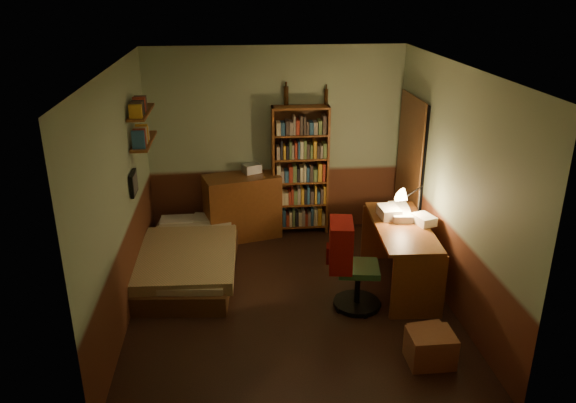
{
  "coord_description": "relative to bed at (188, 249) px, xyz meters",
  "views": [
    {
      "loc": [
        -0.56,
        -5.5,
        3.39
      ],
      "look_at": [
        0.0,
        0.25,
        1.1
      ],
      "focal_mm": 35.0,
      "sensor_mm": 36.0,
      "label": 1
    }
  ],
  "objects": [
    {
      "name": "wall_shelf_upper",
      "position": [
        -0.45,
        0.31,
        1.64
      ],
      "size": [
        0.2,
        0.9,
        0.03
      ],
      "primitive_type": "cube",
      "color": "#613215",
      "rests_on": "wall_left"
    },
    {
      "name": "framed_picture",
      "position": [
        -0.53,
        -0.19,
        0.94
      ],
      "size": [
        0.04,
        0.32,
        0.26
      ],
      "primitive_type": "cube",
      "color": "black",
      "rests_on": "wall_left"
    },
    {
      "name": "wall_front",
      "position": [
        1.19,
        -2.8,
        0.99
      ],
      "size": [
        3.5,
        0.02,
        2.6
      ],
      "primitive_type": "cube",
      "color": "gray",
      "rests_on": "ground"
    },
    {
      "name": "wall_back",
      "position": [
        1.19,
        1.22,
        0.99
      ],
      "size": [
        3.5,
        0.02,
        2.6
      ],
      "primitive_type": "cube",
      "color": "gray",
      "rests_on": "ground"
    },
    {
      "name": "red_jacket",
      "position": [
        1.66,
        -0.85,
        0.96
      ],
      "size": [
        0.39,
        0.5,
        0.53
      ],
      "primitive_type": "cube",
      "rotation": [
        0.0,
        0.0,
        -0.38
      ],
      "color": "maroon",
      "rests_on": "office_chair"
    },
    {
      "name": "paper_stack",
      "position": [
        2.75,
        -0.57,
        0.52
      ],
      "size": [
        0.26,
        0.31,
        0.1
      ],
      "primitive_type": "cube",
      "rotation": [
        0.0,
        0.0,
        0.33
      ],
      "color": "silver",
      "rests_on": "desk"
    },
    {
      "name": "mini_stereo",
      "position": [
        0.85,
        1.1,
        0.65
      ],
      "size": [
        0.28,
        0.26,
        0.12
      ],
      "primitive_type": "cube",
      "rotation": [
        0.0,
        0.0,
        0.42
      ],
      "color": "#B2B2B7",
      "rests_on": "dresser"
    },
    {
      "name": "bookshelf",
      "position": [
        1.51,
        1.06,
        0.61
      ],
      "size": [
        0.78,
        0.24,
        1.82
      ],
      "primitive_type": "cube",
      "rotation": [
        0.0,
        0.0,
        -0.0
      ],
      "color": "#613215",
      "rests_on": "ground"
    },
    {
      "name": "bottle_left",
      "position": [
        1.33,
        1.17,
        1.64
      ],
      "size": [
        0.08,
        0.08,
        0.25
      ],
      "primitive_type": "cylinder",
      "rotation": [
        0.0,
        0.0,
        0.32
      ],
      "color": "black",
      "rests_on": "bookshelf"
    },
    {
      "name": "wall_left",
      "position": [
        -0.57,
        -0.79,
        0.99
      ],
      "size": [
        0.02,
        4.0,
        2.6
      ],
      "primitive_type": "cube",
      "color": "gray",
      "rests_on": "ground"
    },
    {
      "name": "office_chair",
      "position": [
        1.91,
        -0.99,
        0.2
      ],
      "size": [
        0.56,
        0.51,
        1.01
      ],
      "primitive_type": "cube",
      "rotation": [
        0.0,
        0.0,
        -0.15
      ],
      "color": "#29552E",
      "rests_on": "ground"
    },
    {
      "name": "cardboard_box_a",
      "position": [
        2.39,
        -2.03,
        -0.15
      ],
      "size": [
        0.43,
        0.34,
        0.32
      ],
      "primitive_type": "cube",
      "rotation": [
        0.0,
        0.0,
        0.01
      ],
      "color": "brown",
      "rests_on": "ground"
    },
    {
      "name": "door_trim",
      "position": [
        2.88,
        0.51,
        0.69
      ],
      "size": [
        0.02,
        0.98,
        2.08
      ],
      "primitive_type": "cube",
      "color": "#442814",
      "rests_on": "ground"
    },
    {
      "name": "cardboard_box_b",
      "position": [
        2.43,
        -1.86,
        -0.18
      ],
      "size": [
        0.38,
        0.33,
        0.25
      ],
      "primitive_type": "cube",
      "rotation": [
        0.0,
        0.0,
        0.12
      ],
      "color": "brown",
      "rests_on": "ground"
    },
    {
      "name": "bottle_right",
      "position": [
        1.87,
        1.17,
        1.62
      ],
      "size": [
        0.07,
        0.07,
        0.21
      ],
      "primitive_type": "cylinder",
      "rotation": [
        0.0,
        0.0,
        -0.34
      ],
      "color": "black",
      "rests_on": "bookshelf"
    },
    {
      "name": "ceiling",
      "position": [
        1.19,
        -0.79,
        2.3
      ],
      "size": [
        3.5,
        4.0,
        0.02
      ],
      "primitive_type": "cube",
      "color": "silver",
      "rests_on": "wall_back"
    },
    {
      "name": "dresser",
      "position": [
        0.69,
        0.98,
        0.14
      ],
      "size": [
        1.1,
        0.74,
        0.9
      ],
      "primitive_type": "cube",
      "rotation": [
        0.0,
        0.0,
        0.25
      ],
      "color": "#613215",
      "rests_on": "ground"
    },
    {
      "name": "floor",
      "position": [
        1.19,
        -0.79,
        -0.32
      ],
      "size": [
        3.5,
        4.0,
        0.02
      ],
      "primitive_type": "cube",
      "color": "black",
      "rests_on": "ground"
    },
    {
      "name": "doorway",
      "position": [
        2.91,
        0.51,
        0.69
      ],
      "size": [
        0.06,
        0.9,
        2.0
      ],
      "primitive_type": "cube",
      "color": "black",
      "rests_on": "ground"
    },
    {
      "name": "wall_shelf_lower",
      "position": [
        -0.45,
        0.31,
        1.29
      ],
      "size": [
        0.2,
        0.9,
        0.03
      ],
      "primitive_type": "cube",
      "color": "#613215",
      "rests_on": "wall_left"
    },
    {
      "name": "wall_right",
      "position": [
        2.95,
        -0.79,
        0.99
      ],
      "size": [
        0.02,
        4.0,
        2.6
      ],
      "primitive_type": "cube",
      "color": "gray",
      "rests_on": "ground"
    },
    {
      "name": "desk_lamp",
      "position": [
        2.74,
        -0.38,
        0.81
      ],
      "size": [
        0.23,
        0.23,
        0.68
      ],
      "primitive_type": "cone",
      "rotation": [
        0.0,
        0.0,
        0.14
      ],
      "color": "black",
      "rests_on": "desk"
    },
    {
      "name": "desk",
      "position": [
        2.49,
        -0.59,
        0.08
      ],
      "size": [
        0.68,
        1.48,
        0.78
      ],
      "primitive_type": "cube",
      "rotation": [
        0.0,
        0.0,
        -0.06
      ],
      "color": "#613215",
      "rests_on": "ground"
    },
    {
      "name": "bed",
      "position": [
        0.0,
        0.0,
        0.0
      ],
      "size": [
        1.27,
        2.14,
        0.61
      ],
      "primitive_type": "cube",
      "rotation": [
        0.0,
        0.0,
        -0.09
      ],
      "color": "olive",
      "rests_on": "ground"
    }
  ]
}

